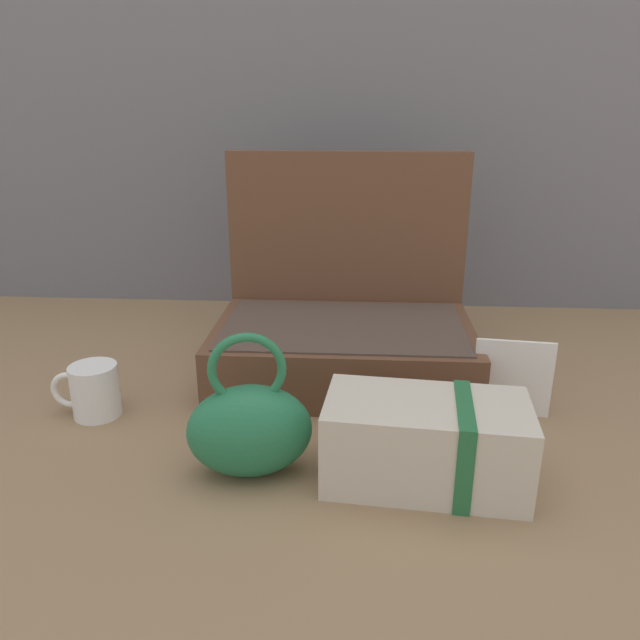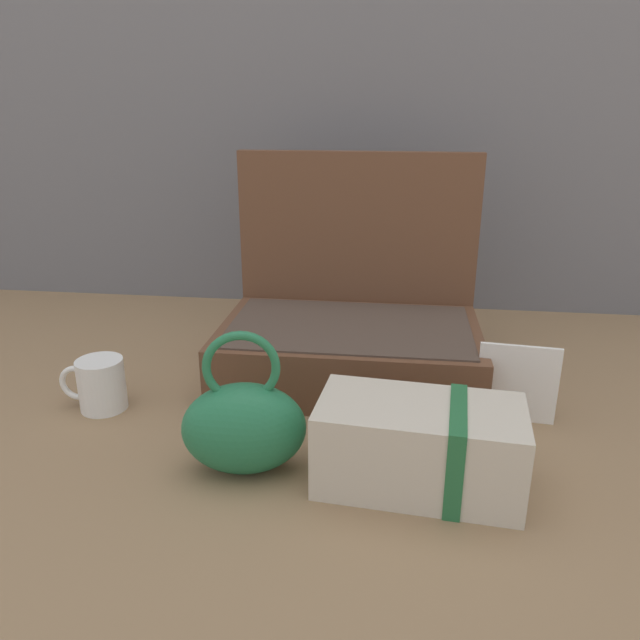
# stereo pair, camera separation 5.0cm
# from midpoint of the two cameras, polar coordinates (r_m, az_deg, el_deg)

# --- Properties ---
(ground_plane) EXTENTS (6.00, 6.00, 0.00)m
(ground_plane) POSITION_cam_midpoint_polar(r_m,az_deg,el_deg) (0.93, -3.30, -9.04)
(ground_plane) COLOR #8C6D4C
(open_suitcase) EXTENTS (0.43, 0.30, 0.37)m
(open_suitcase) POSITION_cam_midpoint_polar(r_m,az_deg,el_deg) (1.05, 0.91, -0.63)
(open_suitcase) COLOR brown
(open_suitcase) RESTS_ON ground_plane
(teal_pouch_handbag) EXTENTS (0.17, 0.12, 0.19)m
(teal_pouch_handbag) POSITION_cam_midpoint_polar(r_m,az_deg,el_deg) (0.78, -8.48, -9.97)
(teal_pouch_handbag) COLOR #237247
(teal_pouch_handbag) RESTS_ON ground_plane
(cream_toiletry_bag) EXTENTS (0.26, 0.15, 0.11)m
(cream_toiletry_bag) POSITION_cam_midpoint_polar(r_m,az_deg,el_deg) (0.77, 8.24, -11.30)
(cream_toiletry_bag) COLOR beige
(cream_toiletry_bag) RESTS_ON ground_plane
(coffee_mug) EXTENTS (0.10, 0.07, 0.08)m
(coffee_mug) POSITION_cam_midpoint_polar(r_m,az_deg,el_deg) (0.99, -21.83, -6.18)
(coffee_mug) COLOR white
(coffee_mug) RESTS_ON ground_plane
(info_card_left) EXTENTS (0.11, 0.02, 0.12)m
(info_card_left) POSITION_cam_midpoint_polar(r_m,az_deg,el_deg) (0.95, 16.15, -5.27)
(info_card_left) COLOR white
(info_card_left) RESTS_ON ground_plane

